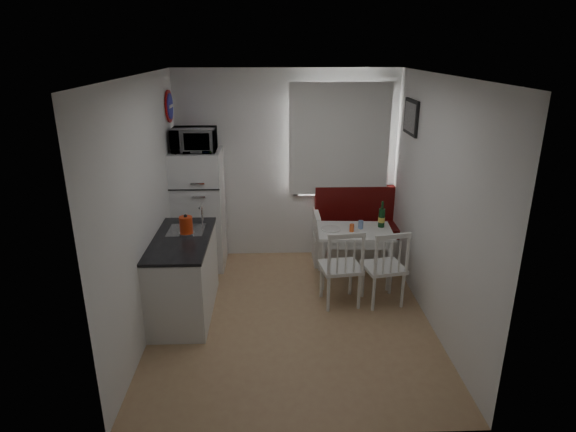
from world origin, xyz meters
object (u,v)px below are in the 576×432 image
(bench, at_px, (364,236))
(chair_left, at_px, (342,261))
(kettle, at_px, (186,225))
(microwave, at_px, (194,140))
(dining_table, at_px, (355,236))
(wine_bottle, at_px, (382,214))
(chair_right, at_px, (386,261))
(fridge, at_px, (199,210))
(kitchen_counter, at_px, (184,275))

(bench, xyz_separation_m, chair_left, (-0.50, -1.32, 0.25))
(chair_left, height_order, kettle, kettle)
(bench, height_order, kettle, kettle)
(microwave, bearing_deg, dining_table, -13.69)
(dining_table, bearing_deg, kettle, -159.49)
(bench, bearing_deg, wine_bottle, -79.76)
(chair_right, distance_m, kettle, 2.27)
(fridge, bearing_deg, chair_right, -28.12)
(chair_right, bearing_deg, chair_left, 169.36)
(kettle, bearing_deg, microwave, 91.56)
(bench, xyz_separation_m, dining_table, (-0.25, -0.65, 0.28))
(fridge, relative_size, microwave, 2.93)
(kettle, bearing_deg, bench, 29.67)
(chair_left, bearing_deg, kitchen_counter, 173.50)
(dining_table, height_order, chair_right, chair_right)
(bench, distance_m, dining_table, 0.75)
(kitchen_counter, bearing_deg, microwave, 89.06)
(fridge, bearing_deg, dining_table, -15.03)
(dining_table, relative_size, wine_bottle, 2.84)
(chair_left, xyz_separation_m, microwave, (-1.75, 1.16, 1.16))
(kitchen_counter, xyz_separation_m, chair_left, (1.77, 0.04, 0.13))
(chair_right, distance_m, fridge, 2.56)
(fridge, bearing_deg, bench, 2.88)
(fridge, bearing_deg, chair_left, -34.53)
(microwave, bearing_deg, bench, 4.14)
(chair_right, height_order, kettle, kettle)
(kitchen_counter, relative_size, microwave, 2.43)
(chair_left, distance_m, chair_right, 0.50)
(chair_left, distance_m, microwave, 2.40)
(fridge, bearing_deg, wine_bottle, -10.54)
(microwave, bearing_deg, kettle, -88.44)
(bench, height_order, wine_bottle, wine_bottle)
(chair_right, bearing_deg, dining_table, 99.74)
(chair_left, relative_size, kettle, 2.22)
(kitchen_counter, xyz_separation_m, chair_right, (2.27, 0.04, 0.12))
(kettle, bearing_deg, wine_bottle, 17.12)
(microwave, xyz_separation_m, wine_bottle, (2.35, -0.39, -0.89))
(chair_left, relative_size, chair_right, 1.00)
(dining_table, height_order, kettle, kettle)
(bench, xyz_separation_m, fridge, (-2.25, -0.11, 0.46))
(chair_left, xyz_separation_m, chair_right, (0.50, 0.00, -0.01))
(microwave, bearing_deg, chair_left, -33.40)
(bench, relative_size, fridge, 0.90)
(wine_bottle, bearing_deg, dining_table, -164.05)
(fridge, xyz_separation_m, wine_bottle, (2.35, -0.44, 0.06))
(bench, xyz_separation_m, kettle, (-2.22, -1.27, 0.68))
(kitchen_counter, xyz_separation_m, dining_table, (2.02, 0.71, 0.16))
(dining_table, bearing_deg, microwave, 169.49)
(chair_left, relative_size, wine_bottle, 1.51)
(chair_right, xyz_separation_m, wine_bottle, (0.10, 0.77, 0.28))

